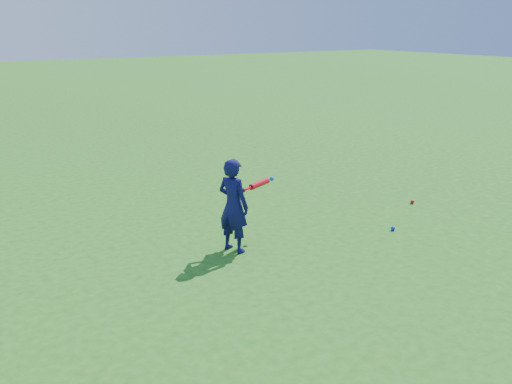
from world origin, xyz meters
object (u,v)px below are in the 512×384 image
Objects in this scene: bat_swing at (260,183)px; ground_ball_red at (412,202)px; ground_ball_blue at (393,228)px; child at (233,206)px.

ground_ball_red is at bearing -24.24° from bat_swing.
ground_ball_red is at bearing 31.62° from ground_ball_blue.
child is 19.14× the size of ground_ball_red.
bat_swing is at bearing 179.30° from ground_ball_red.
child is 3.40m from ground_ball_red.
bat_swing is (0.51, 0.17, 0.17)m from child.
bat_swing reaches higher than ground_ball_red.
bat_swing reaches higher than ground_ball_blue.
bat_swing is at bearing -91.68° from child.
ground_ball_red is 2.93m from bat_swing.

